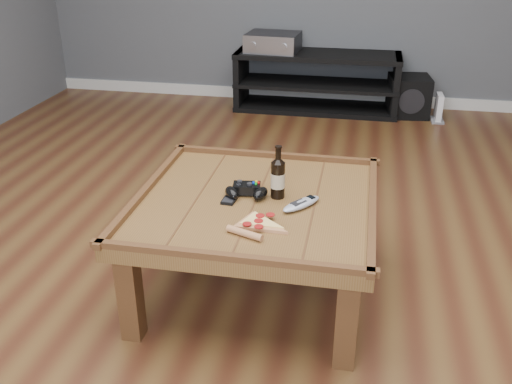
% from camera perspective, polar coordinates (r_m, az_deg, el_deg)
% --- Properties ---
extents(ground, '(6.00, 6.00, 0.00)m').
position_cam_1_polar(ground, '(2.65, -0.00, -9.52)').
color(ground, '#442213').
rests_on(ground, ground).
extents(baseboard, '(5.00, 0.02, 0.10)m').
position_cam_1_polar(baseboard, '(5.34, 6.23, 9.47)').
color(baseboard, silver).
rests_on(baseboard, ground).
extents(coffee_table, '(1.03, 1.03, 0.48)m').
position_cam_1_polar(coffee_table, '(2.44, -0.00, -2.01)').
color(coffee_table, brown).
rests_on(coffee_table, ground).
extents(media_console, '(1.40, 0.45, 0.50)m').
position_cam_1_polar(media_console, '(5.06, 6.08, 10.86)').
color(media_console, black).
rests_on(media_console, ground).
extents(beer_bottle, '(0.06, 0.06, 0.23)m').
position_cam_1_polar(beer_bottle, '(2.40, 2.20, 1.51)').
color(beer_bottle, black).
rests_on(beer_bottle, coffee_table).
extents(game_controller, '(0.21, 0.15, 0.06)m').
position_cam_1_polar(game_controller, '(2.43, -0.98, 0.12)').
color(game_controller, black).
rests_on(game_controller, coffee_table).
extents(pizza_slice, '(0.25, 0.31, 0.03)m').
position_cam_1_polar(pizza_slice, '(2.20, 0.06, -3.29)').
color(pizza_slice, tan).
rests_on(pizza_slice, coffee_table).
extents(smartphone, '(0.06, 0.10, 0.01)m').
position_cam_1_polar(smartphone, '(2.41, -2.62, -0.69)').
color(smartphone, black).
rests_on(smartphone, coffee_table).
extents(remote_control, '(0.17, 0.20, 0.03)m').
position_cam_1_polar(remote_control, '(2.36, 4.56, -1.17)').
color(remote_control, '#9A9EA7').
rests_on(remote_control, coffee_table).
extents(av_receiver, '(0.46, 0.40, 0.15)m').
position_cam_1_polar(av_receiver, '(5.03, 1.71, 14.76)').
color(av_receiver, black).
rests_on(av_receiver, media_console).
extents(subwoofer, '(0.37, 0.37, 0.33)m').
position_cam_1_polar(subwoofer, '(5.08, 15.00, 9.26)').
color(subwoofer, black).
rests_on(subwoofer, ground).
extents(game_console, '(0.11, 0.19, 0.23)m').
position_cam_1_polar(game_console, '(5.00, 17.77, 7.91)').
color(game_console, gray).
rests_on(game_console, ground).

